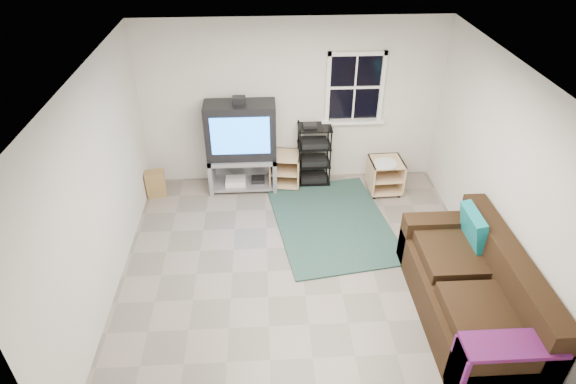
{
  "coord_description": "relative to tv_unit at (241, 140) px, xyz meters",
  "views": [
    {
      "loc": [
        -0.44,
        -4.56,
        4.26
      ],
      "look_at": [
        -0.16,
        0.4,
        0.94
      ],
      "focal_mm": 30.0,
      "sensor_mm": 36.0,
      "label": 1
    }
  ],
  "objects": [
    {
      "name": "room",
      "position": [
        1.74,
        0.25,
        0.62
      ],
      "size": [
        4.6,
        4.62,
        4.6
      ],
      "color": "gray",
      "rests_on": "ground"
    },
    {
      "name": "tv_unit",
      "position": [
        0.0,
        0.0,
        0.0
      ],
      "size": [
        1.06,
        0.53,
        1.55
      ],
      "color": "gray",
      "rests_on": "ground"
    },
    {
      "name": "av_rack",
      "position": [
        1.13,
        0.08,
        -0.4
      ],
      "size": [
        0.52,
        0.38,
        1.04
      ],
      "color": "black",
      "rests_on": "ground"
    },
    {
      "name": "side_table_left",
      "position": [
        0.68,
        0.07,
        -0.56
      ],
      "size": [
        0.53,
        0.53,
        0.55
      ],
      "rotation": [
        0.0,
        0.0,
        -0.15
      ],
      "color": "#D7AC84",
      "rests_on": "ground"
    },
    {
      "name": "side_table_right",
      "position": [
        2.22,
        -0.22,
        -0.53
      ],
      "size": [
        0.52,
        0.54,
        0.58
      ],
      "rotation": [
        0.0,
        0.0,
        0.04
      ],
      "color": "#D7AC84",
      "rests_on": "ground"
    },
    {
      "name": "sofa",
      "position": [
        2.61,
        -2.88,
        -0.49
      ],
      "size": [
        1.0,
        2.25,
        1.03
      ],
      "color": "black",
      "rests_on": "ground"
    },
    {
      "name": "shag_rug",
      "position": [
        1.3,
        -1.06,
        -0.84
      ],
      "size": [
        1.87,
        2.36,
        0.03
      ],
      "primitive_type": "cube",
      "rotation": [
        0.0,
        0.0,
        0.15
      ],
      "color": "black",
      "rests_on": "ground"
    },
    {
      "name": "paper_bag",
      "position": [
        -1.36,
        -0.17,
        -0.64
      ],
      "size": [
        0.33,
        0.24,
        0.42
      ],
      "primitive_type": "cube",
      "rotation": [
        0.0,
        0.0,
        0.19
      ],
      "color": "#A37D49",
      "rests_on": "ground"
    }
  ]
}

